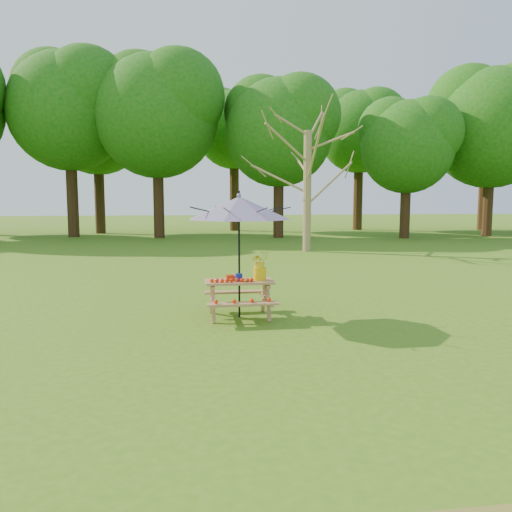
{
  "coord_description": "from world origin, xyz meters",
  "views": [
    {
      "loc": [
        0.97,
        -5.16,
        2.11
      ],
      "look_at": [
        2.2,
        3.54,
        1.1
      ],
      "focal_mm": 35.0,
      "sensor_mm": 36.0,
      "label": 1
    }
  ],
  "objects": [
    {
      "name": "ground",
      "position": [
        0.0,
        0.0,
        0.0
      ],
      "size": [
        120.0,
        120.0,
        0.0
      ],
      "primitive_type": "plane",
      "color": "#427315",
      "rests_on": "ground"
    },
    {
      "name": "treeline",
      "position": [
        0.0,
        22.0,
        8.0
      ],
      "size": [
        60.0,
        12.0,
        16.0
      ],
      "primitive_type": null,
      "color": "#125E10",
      "rests_on": "ground"
    },
    {
      "name": "bare_tree",
      "position": [
        5.8,
        14.41,
        6.74
      ],
      "size": [
        6.61,
        6.61,
        11.1
      ],
      "color": "#9A7C54",
      "rests_on": "ground"
    },
    {
      "name": "picnic_table",
      "position": [
        1.9,
        3.54,
        0.33
      ],
      "size": [
        1.2,
        1.32,
        0.67
      ],
      "color": "#AC754D",
      "rests_on": "ground"
    },
    {
      "name": "patio_umbrella",
      "position": [
        1.9,
        3.54,
        1.95
      ],
      "size": [
        2.44,
        2.44,
        2.25
      ],
      "color": "black",
      "rests_on": "ground"
    },
    {
      "name": "produce_bins",
      "position": [
        1.83,
        3.56,
        0.72
      ],
      "size": [
        0.28,
        0.36,
        0.13
      ],
      "color": "red",
      "rests_on": "picnic_table"
    },
    {
      "name": "tomatoes_row",
      "position": [
        1.75,
        3.36,
        0.71
      ],
      "size": [
        0.77,
        0.13,
        0.07
      ],
      "primitive_type": null,
      "color": "#F22E08",
      "rests_on": "picnic_table"
    },
    {
      "name": "flower_bucket",
      "position": [
        2.26,
        3.52,
        0.94
      ],
      "size": [
        0.37,
        0.34,
        0.51
      ],
      "color": "yellow",
      "rests_on": "picnic_table"
    }
  ]
}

